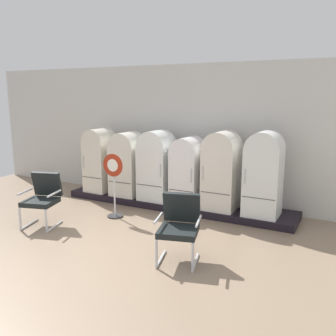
% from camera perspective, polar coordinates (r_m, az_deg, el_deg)
% --- Properties ---
extents(ground, '(12.00, 10.00, 0.05)m').
position_cam_1_polar(ground, '(5.83, -12.71, -14.08)').
color(ground, '#856F59').
extents(back_wall, '(11.76, 0.12, 3.13)m').
position_cam_1_polar(back_wall, '(8.43, 3.13, 5.42)').
color(back_wall, beige).
rests_on(back_wall, ground).
extents(display_plinth, '(5.25, 0.95, 0.15)m').
position_cam_1_polar(display_plinth, '(8.16, 1.15, -5.54)').
color(display_plinth, black).
rests_on(display_plinth, ground).
extents(refrigerator_0, '(0.58, 0.67, 1.51)m').
position_cam_1_polar(refrigerator_0, '(8.91, -10.65, 1.53)').
color(refrigerator_0, silver).
rests_on(refrigerator_0, display_plinth).
extents(refrigerator_1, '(0.66, 0.71, 1.47)m').
position_cam_1_polar(refrigerator_1, '(8.47, -6.35, 0.93)').
color(refrigerator_1, silver).
rests_on(refrigerator_1, display_plinth).
extents(refrigerator_2, '(0.68, 0.68, 1.54)m').
position_cam_1_polar(refrigerator_2, '(8.05, -1.81, 0.73)').
color(refrigerator_2, white).
rests_on(refrigerator_2, display_plinth).
extents(refrigerator_3, '(0.59, 0.73, 1.44)m').
position_cam_1_polar(refrigerator_3, '(7.74, 3.14, -0.12)').
color(refrigerator_3, white).
rests_on(refrigerator_3, display_plinth).
extents(refrigerator_4, '(0.66, 0.71, 1.59)m').
position_cam_1_polar(refrigerator_4, '(7.44, 8.39, -0.03)').
color(refrigerator_4, silver).
rests_on(refrigerator_4, display_plinth).
extents(refrigerator_5, '(0.67, 0.65, 1.64)m').
position_cam_1_polar(refrigerator_5, '(7.18, 14.73, -0.52)').
color(refrigerator_5, white).
rests_on(refrigerator_5, display_plinth).
extents(armchair_left, '(0.74, 0.79, 1.01)m').
position_cam_1_polar(armchair_left, '(7.31, -19.04, -4.19)').
color(armchair_left, silver).
rests_on(armchair_left, ground).
extents(armchair_right, '(0.74, 0.78, 1.01)m').
position_cam_1_polar(armchair_right, '(5.50, 1.79, -8.69)').
color(armchair_right, silver).
rests_on(armchair_right, ground).
extents(sign_stand, '(0.46, 0.32, 1.31)m').
position_cam_1_polar(sign_stand, '(7.41, -8.47, -2.95)').
color(sign_stand, '#2D2D30').
rests_on(sign_stand, ground).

